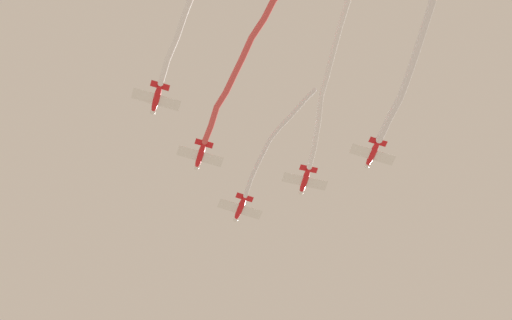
# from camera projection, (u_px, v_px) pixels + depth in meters

# --- Properties ---
(airplane_lead) EXTENTS (4.93, 6.09, 1.58)m
(airplane_lead) POSITION_uv_depth(u_px,v_px,m) (240.00, 208.00, 96.76)
(airplane_lead) COLOR red
(smoke_trail_lead) EXTENTS (17.10, 6.61, 3.14)m
(smoke_trail_lead) POSITION_uv_depth(u_px,v_px,m) (274.00, 141.00, 93.17)
(smoke_trail_lead) COLOR white
(airplane_left_wing) EXTENTS (5.00, 6.01, 1.58)m
(airplane_left_wing) POSITION_uv_depth(u_px,v_px,m) (200.00, 156.00, 92.68)
(airplane_left_wing) COLOR red
(smoke_trail_left_wing) EXTENTS (24.72, 11.49, 1.61)m
(smoke_trail_left_wing) POSITION_uv_depth(u_px,v_px,m) (245.00, 57.00, 85.97)
(smoke_trail_left_wing) COLOR #DB4C4C
(airplane_right_wing) EXTENTS (5.11, 5.85, 1.58)m
(airplane_right_wing) POSITION_uv_depth(u_px,v_px,m) (305.00, 181.00, 94.92)
(airplane_right_wing) COLOR red
(smoke_trail_right_wing) EXTENTS (20.24, 18.47, 3.36)m
(smoke_trail_right_wing) POSITION_uv_depth(u_px,v_px,m) (329.00, 74.00, 88.90)
(smoke_trail_right_wing) COLOR white
(airplane_slot) EXTENTS (5.00, 6.01, 1.58)m
(airplane_slot) POSITION_uv_depth(u_px,v_px,m) (156.00, 99.00, 88.33)
(airplane_slot) COLOR red
(smoke_trail_slot) EXTENTS (16.93, 10.25, 1.43)m
(smoke_trail_slot) POSITION_uv_depth(u_px,v_px,m) (184.00, 15.00, 83.25)
(smoke_trail_slot) COLOR white
(airplane_trail) EXTENTS (4.99, 6.03, 1.58)m
(airplane_trail) POSITION_uv_depth(u_px,v_px,m) (372.00, 154.00, 92.55)
(airplane_trail) COLOR red
(smoke_trail_trail) EXTENTS (24.37, 19.13, 4.14)m
(smoke_trail_trail) POSITION_uv_depth(u_px,v_px,m) (421.00, 32.00, 86.04)
(smoke_trail_trail) COLOR white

